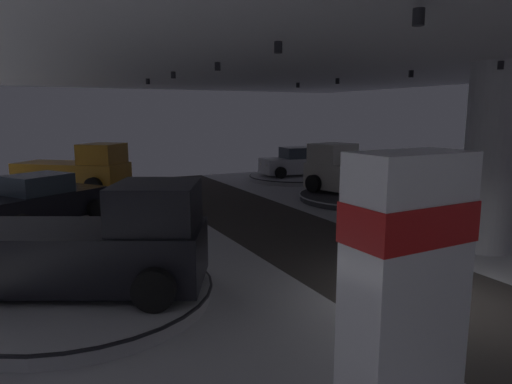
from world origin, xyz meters
TOP-DOWN VIEW (x-y plane):
  - ground at (0.00, 0.00)m, footprint 24.00×44.00m
  - ceiling_with_spotlights at (0.00, -0.00)m, footprint 24.00×44.00m
  - column_right at (4.23, 2.35)m, footprint 1.50×1.50m
  - brand_sign_pylon at (-4.97, -3.71)m, footprint 1.29×0.69m
  - display_platform_far_right at (5.89, 10.26)m, footprint 5.68×5.68m
  - pickup_truck_far_right at (5.81, 10.57)m, footprint 3.66×5.65m
  - display_platform_far_left at (-7.60, 10.73)m, footprint 4.93×4.93m
  - display_car_far_left at (-7.62, 10.71)m, footprint 4.50×3.81m
  - display_platform_mid_left at (-7.11, 3.54)m, footprint 5.68×5.68m
  - pickup_truck_mid_left at (-6.82, 3.39)m, footprint 5.68×4.38m
  - display_platform_deep_left at (-6.09, 17.33)m, footprint 5.68×5.68m
  - pickup_truck_deep_left at (-5.84, 17.12)m, footprint 5.45×4.95m
  - display_platform_deep_right at (6.68, 17.37)m, footprint 5.66×5.66m
  - display_car_deep_right at (6.71, 17.36)m, footprint 4.36×2.54m
  - visitor_walking_near at (1.78, 3.49)m, footprint 0.32×0.32m

SIDE VIEW (x-z plane):
  - ground at x=0.00m, z-range -0.05..0.00m
  - display_platform_far_right at x=5.89m, z-range 0.02..0.30m
  - display_platform_far_left at x=-7.60m, z-range 0.02..0.31m
  - display_platform_deep_right at x=6.68m, z-range 0.02..0.31m
  - display_platform_deep_left at x=-6.09m, z-range 0.02..0.34m
  - display_platform_mid_left at x=-7.11m, z-range 0.02..0.35m
  - visitor_walking_near at x=1.78m, z-range 0.11..1.70m
  - display_car_far_left at x=-7.62m, z-range 0.20..1.91m
  - display_car_deep_right at x=6.71m, z-range 0.20..1.91m
  - pickup_truck_far_right at x=5.81m, z-range 0.07..2.37m
  - pickup_truck_deep_left at x=-5.84m, z-range 0.11..2.41m
  - pickup_truck_mid_left at x=-6.82m, z-range 0.12..2.42m
  - brand_sign_pylon at x=-4.97m, z-range 0.07..3.82m
  - column_right at x=4.23m, z-range 0.00..5.50m
  - ceiling_with_spotlights at x=0.00m, z-range 5.35..5.74m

